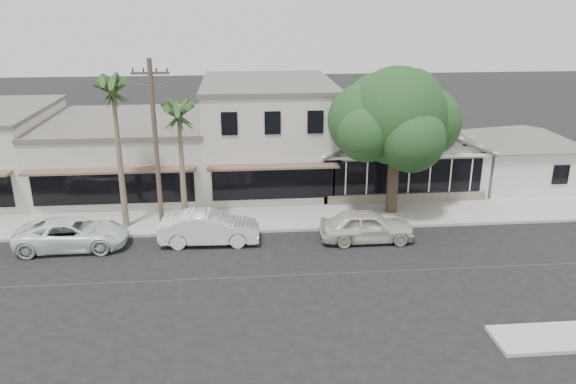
{
  "coord_description": "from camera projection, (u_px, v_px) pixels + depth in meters",
  "views": [
    {
      "loc": [
        -4.91,
        -22.24,
        11.63
      ],
      "look_at": [
        -2.36,
        6.0,
        1.85
      ],
      "focal_mm": 35.0,
      "sensor_mm": 36.0,
      "label": 1
    }
  ],
  "objects": [
    {
      "name": "palm_east",
      "position": [
        179.0,
        114.0,
        27.94
      ],
      "size": [
        2.49,
        2.49,
        7.26
      ],
      "color": "#726651",
      "rests_on": "ground"
    },
    {
      "name": "row_building_near",
      "position": [
        268.0,
        135.0,
        36.55
      ],
      "size": [
        8.0,
        10.0,
        6.5
      ],
      "primitive_type": "cube",
      "color": "beige",
      "rests_on": "ground"
    },
    {
      "name": "corner_shop",
      "position": [
        392.0,
        145.0,
        36.47
      ],
      "size": [
        10.4,
        8.6,
        5.1
      ],
      "color": "silver",
      "rests_on": "ground"
    },
    {
      "name": "car_1",
      "position": [
        209.0,
        228.0,
        27.99
      ],
      "size": [
        4.99,
        1.87,
        1.63
      ],
      "primitive_type": "imported",
      "rotation": [
        0.0,
        0.0,
        1.54
      ],
      "color": "silver",
      "rests_on": "ground"
    },
    {
      "name": "row_building_midnear",
      "position": [
        129.0,
        155.0,
        36.15
      ],
      "size": [
        10.0,
        10.0,
        4.2
      ],
      "primitive_type": "cube",
      "color": "beige",
      "rests_on": "ground"
    },
    {
      "name": "car_2",
      "position": [
        72.0,
        234.0,
        27.45
      ],
      "size": [
        5.4,
        2.59,
        1.49
      ],
      "primitive_type": "imported",
      "rotation": [
        0.0,
        0.0,
        1.59
      ],
      "color": "silver",
      "rests_on": "ground"
    },
    {
      "name": "sidewalk_north",
      "position": [
        185.0,
        221.0,
        30.8
      ],
      "size": [
        90.0,
        3.5,
        0.15
      ],
      "primitive_type": "cube",
      "color": "#9E9991",
      "rests_on": "ground"
    },
    {
      "name": "car_0",
      "position": [
        367.0,
        226.0,
        28.25
      ],
      "size": [
        4.75,
        1.94,
        1.61
      ],
      "primitive_type": "imported",
      "rotation": [
        0.0,
        0.0,
        1.56
      ],
      "color": "beige",
      "rests_on": "ground"
    },
    {
      "name": "ground",
      "position": [
        352.0,
        273.0,
        25.15
      ],
      "size": [
        140.0,
        140.0,
        0.0
      ],
      "primitive_type": "plane",
      "color": "black",
      "rests_on": "ground"
    },
    {
      "name": "shade_tree",
      "position": [
        394.0,
        118.0,
        30.51
      ],
      "size": [
        7.51,
        6.79,
        8.33
      ],
      "rotation": [
        0.0,
        0.0,
        -0.03
      ],
      "color": "#46392B",
      "rests_on": "ground"
    },
    {
      "name": "palm_mid",
      "position": [
        113.0,
        92.0,
        27.63
      ],
      "size": [
        3.06,
        3.06,
        8.47
      ],
      "color": "#726651",
      "rests_on": "ground"
    },
    {
      "name": "side_cottage",
      "position": [
        517.0,
        163.0,
        36.61
      ],
      "size": [
        6.0,
        6.0,
        3.0
      ],
      "primitive_type": "cube",
      "color": "silver",
      "rests_on": "ground"
    },
    {
      "name": "utility_pole",
      "position": [
        156.0,
        145.0,
        27.72
      ],
      "size": [
        1.8,
        0.24,
        9.0
      ],
      "color": "brown",
      "rests_on": "ground"
    }
  ]
}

